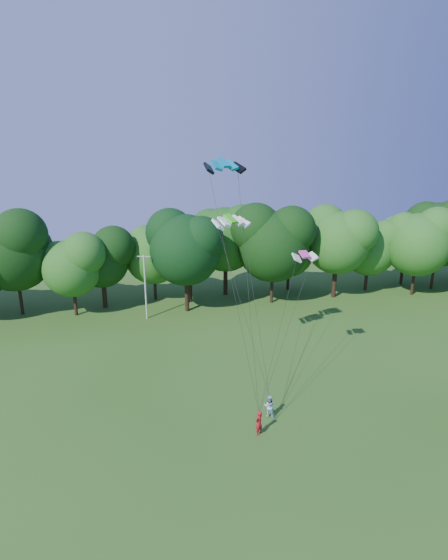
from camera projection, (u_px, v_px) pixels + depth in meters
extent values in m
plane|color=#254B14|center=(245.00, 558.00, 20.66)|extent=(160.00, 160.00, 0.00)
cylinder|color=#B5B5AC|center=(145.00, 287.00, 48.78)|extent=(0.19, 0.19, 7.46)
cube|color=#B5B5AC|center=(144.00, 256.00, 47.75)|extent=(1.45, 0.50, 0.08)
imported|color=#AC161D|center=(259.00, 423.00, 29.38)|extent=(0.78, 0.73, 1.78)
imported|color=#B5CFFB|center=(269.00, 406.00, 31.40)|extent=(1.01, 0.92, 1.68)
cube|color=#057FA1|center=(224.00, 163.00, 31.93)|extent=(3.23, 2.05, 0.71)
cube|color=#3BCF1F|center=(230.00, 219.00, 34.92)|extent=(3.31, 2.38, 0.67)
cube|color=#E03EA0|center=(305.00, 254.00, 34.19)|extent=(2.03, 1.08, 0.47)
cylinder|color=black|center=(187.00, 293.00, 51.53)|extent=(0.50, 0.50, 4.52)
ellipsoid|color=black|center=(185.00, 243.00, 49.80)|extent=(9.04, 9.04, 9.87)
cylinder|color=black|center=(402.00, 271.00, 61.91)|extent=(0.49, 0.49, 3.87)
ellipsoid|color=#31601D|center=(406.00, 236.00, 60.44)|extent=(7.74, 7.74, 8.44)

